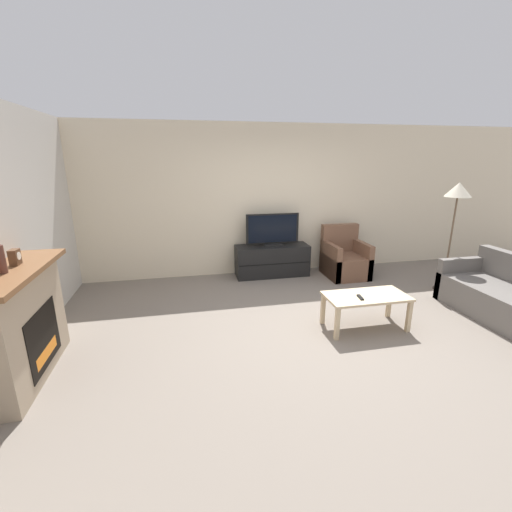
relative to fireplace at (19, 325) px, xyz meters
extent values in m
plane|color=slate|center=(3.18, 0.46, -0.57)|extent=(24.00, 24.00, 0.00)
cube|color=beige|center=(3.18, 2.76, 0.78)|extent=(12.00, 0.06, 2.70)
cube|color=tan|center=(0.00, 0.00, -0.03)|extent=(0.38, 1.32, 1.08)
cube|color=black|center=(0.19, 0.00, -0.16)|extent=(0.01, 0.72, 0.59)
cube|color=orange|center=(0.19, 0.00, -0.33)|extent=(0.01, 0.51, 0.12)
cube|color=brown|center=(0.03, 0.00, 0.53)|extent=(0.50, 1.44, 0.05)
cylinder|color=#512D23|center=(0.02, -0.11, 0.68)|extent=(0.08, 0.08, 0.25)
cube|color=brown|center=(0.02, 0.14, 0.63)|extent=(0.07, 0.11, 0.15)
cylinder|color=white|center=(0.05, 0.14, 0.64)|extent=(0.00, 0.08, 0.08)
cube|color=black|center=(3.15, 2.47, -0.29)|extent=(1.34, 0.45, 0.57)
cube|color=black|center=(3.15, 2.24, -0.29)|extent=(1.31, 0.01, 0.01)
cube|color=black|center=(3.15, 2.47, 0.02)|extent=(0.34, 0.18, 0.04)
cube|color=black|center=(3.15, 2.47, 0.31)|extent=(0.97, 0.03, 0.54)
cube|color=black|center=(3.15, 2.45, 0.31)|extent=(0.89, 0.01, 0.49)
cube|color=brown|center=(4.45, 2.14, -0.37)|extent=(0.70, 0.76, 0.40)
cube|color=brown|center=(4.45, 2.45, 0.08)|extent=(0.70, 0.14, 0.51)
cube|color=brown|center=(4.15, 2.14, -0.26)|extent=(0.10, 0.76, 0.63)
cube|color=brown|center=(4.75, 2.14, -0.26)|extent=(0.10, 0.76, 0.63)
cube|color=#CCB289|center=(3.79, 0.25, -0.14)|extent=(1.04, 0.51, 0.03)
cube|color=#CCB289|center=(3.31, 0.03, -0.36)|extent=(0.05, 0.05, 0.42)
cube|color=#CCB289|center=(4.27, 0.03, -0.36)|extent=(0.05, 0.05, 0.42)
cube|color=#CCB289|center=(3.31, 0.46, -0.36)|extent=(0.05, 0.05, 0.42)
cube|color=#CCB289|center=(4.27, 0.46, -0.36)|extent=(0.05, 0.05, 0.42)
cube|color=black|center=(3.67, 0.18, -0.12)|extent=(0.06, 0.15, 0.02)
cube|color=#66605B|center=(5.78, 0.87, -0.26)|extent=(0.86, 0.11, 0.63)
cylinder|color=black|center=(5.75, 1.18, -0.56)|extent=(0.30, 0.30, 0.01)
cylinder|color=brown|center=(5.75, 1.18, 0.20)|extent=(0.03, 0.03, 1.51)
cone|color=beige|center=(5.75, 1.18, 1.06)|extent=(0.39, 0.39, 0.22)
camera|label=1|loc=(1.60, -3.37, 1.54)|focal=24.00mm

